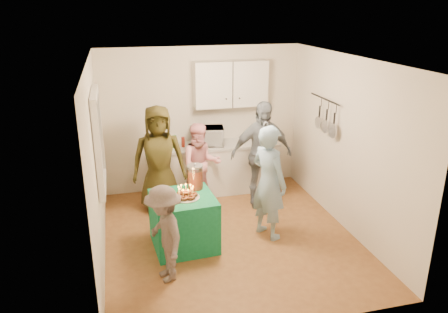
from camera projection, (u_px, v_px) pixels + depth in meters
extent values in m
plane|color=brown|center=(230.00, 237.00, 6.50)|extent=(4.00, 4.00, 0.00)
plane|color=white|center=(231.00, 59.00, 5.63)|extent=(4.00, 4.00, 0.00)
plane|color=silver|center=(202.00, 119.00, 7.89)|extent=(3.60, 3.60, 0.00)
plane|color=silver|center=(96.00, 166.00, 5.65)|extent=(4.00, 4.00, 0.00)
plane|color=silver|center=(347.00, 145.00, 6.48)|extent=(4.00, 4.00, 0.00)
cube|color=black|center=(97.00, 140.00, 5.85)|extent=(0.04, 1.00, 1.20)
cube|color=white|center=(216.00, 169.00, 7.95)|extent=(2.20, 0.58, 0.86)
cube|color=beige|center=(216.00, 145.00, 7.80)|extent=(2.24, 0.62, 0.05)
cube|color=white|center=(231.00, 84.00, 7.66)|extent=(1.30, 0.30, 0.80)
cube|color=black|center=(322.00, 114.00, 7.01)|extent=(0.12, 1.00, 0.60)
imported|color=white|center=(207.00, 136.00, 7.70)|extent=(0.63, 0.48, 0.32)
cube|color=#117444|center=(184.00, 221.00, 6.15)|extent=(0.90, 0.90, 0.76)
cylinder|color=#B7310E|center=(195.00, 178.00, 6.24)|extent=(0.22, 0.22, 0.34)
imported|color=#90B5D2|center=(269.00, 182.00, 6.28)|extent=(0.64, 0.74, 1.70)
imported|color=brown|center=(159.00, 159.00, 7.08)|extent=(0.90, 0.61, 1.78)
imported|color=pink|center=(201.00, 165.00, 7.34)|extent=(0.72, 0.57, 1.43)
imported|color=black|center=(261.00, 154.00, 7.27)|extent=(1.06, 0.44, 1.81)
imported|color=#544743|center=(164.00, 234.00, 5.32)|extent=(0.62, 0.89, 1.25)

